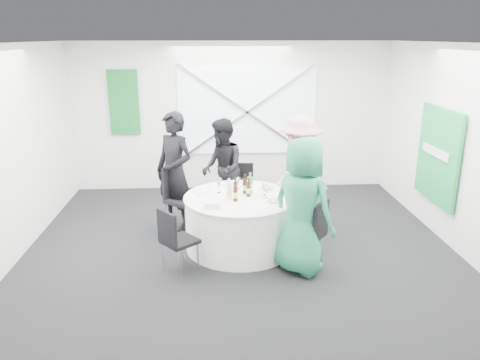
{
  "coord_description": "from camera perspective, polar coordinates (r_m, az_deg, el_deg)",
  "views": [
    {
      "loc": [
        -0.36,
        -5.88,
        2.88
      ],
      "look_at": [
        0.0,
        0.2,
        1.0
      ],
      "focal_mm": 35.0,
      "sensor_mm": 36.0,
      "label": 1
    }
  ],
  "objects": [
    {
      "name": "floor",
      "position": [
        6.56,
        0.11,
        -8.89
      ],
      "size": [
        6.0,
        6.0,
        0.0
      ],
      "primitive_type": "plane",
      "color": "black",
      "rests_on": "ground"
    },
    {
      "name": "ceiling",
      "position": [
        5.89,
        0.12,
        16.36
      ],
      "size": [
        6.0,
        6.0,
        0.0
      ],
      "primitive_type": "plane",
      "rotation": [
        3.14,
        0.0,
        0.0
      ],
      "color": "white",
      "rests_on": "wall_back"
    },
    {
      "name": "wall_back",
      "position": [
        9.01,
        -1.07,
        7.7
      ],
      "size": [
        6.0,
        0.0,
        6.0
      ],
      "primitive_type": "plane",
      "rotation": [
        1.57,
        0.0,
        0.0
      ],
      "color": "white",
      "rests_on": "floor"
    },
    {
      "name": "wall_front",
      "position": [
        3.26,
        3.41,
        -9.9
      ],
      "size": [
        6.0,
        0.0,
        6.0
      ],
      "primitive_type": "plane",
      "rotation": [
        -1.57,
        0.0,
        0.0
      ],
      "color": "white",
      "rests_on": "floor"
    },
    {
      "name": "wall_left",
      "position": [
        6.61,
        -26.83,
        2.34
      ],
      "size": [
        0.0,
        6.0,
        6.0
      ],
      "primitive_type": "plane",
      "rotation": [
        1.57,
        0.0,
        1.57
      ],
      "color": "white",
      "rests_on": "floor"
    },
    {
      "name": "wall_right",
      "position": [
        6.94,
        25.72,
        3.11
      ],
      "size": [
        0.0,
        6.0,
        6.0
      ],
      "primitive_type": "plane",
      "rotation": [
        1.57,
        0.0,
        -1.57
      ],
      "color": "white",
      "rests_on": "floor"
    },
    {
      "name": "window_panel",
      "position": [
        8.98,
        0.87,
        8.3
      ],
      "size": [
        2.6,
        0.03,
        1.6
      ],
      "primitive_type": "cube",
      "color": "white",
      "rests_on": "wall_back"
    },
    {
      "name": "window_brace_a",
      "position": [
        8.94,
        0.89,
        8.27
      ],
      "size": [
        2.63,
        0.05,
        1.84
      ],
      "primitive_type": "cube",
      "rotation": [
        0.0,
        0.97,
        0.0
      ],
      "color": "silver",
      "rests_on": "window_panel"
    },
    {
      "name": "window_brace_b",
      "position": [
        8.94,
        0.89,
        8.27
      ],
      "size": [
        2.63,
        0.05,
        1.84
      ],
      "primitive_type": "cube",
      "rotation": [
        0.0,
        -0.97,
        0.0
      ],
      "color": "silver",
      "rests_on": "window_panel"
    },
    {
      "name": "green_banner",
      "position": [
        9.06,
        -13.98,
        9.17
      ],
      "size": [
        0.55,
        0.04,
        1.2
      ],
      "primitive_type": "cube",
      "color": "#156930",
      "rests_on": "wall_back"
    },
    {
      "name": "green_sign",
      "position": [
        7.47,
        22.97,
        2.77
      ],
      "size": [
        0.05,
        1.2,
        1.4
      ],
      "primitive_type": "cube",
      "color": "green",
      "rests_on": "wall_right"
    },
    {
      "name": "banquet_table",
      "position": [
        6.59,
        0.0,
        -5.15
      ],
      "size": [
        1.56,
        1.56,
        0.76
      ],
      "color": "white",
      "rests_on": "floor"
    },
    {
      "name": "chair_back",
      "position": [
        7.71,
        0.2,
        -0.73
      ],
      "size": [
        0.43,
        0.44,
        0.88
      ],
      "rotation": [
        0.0,
        0.0,
        -0.08
      ],
      "color": "black",
      "rests_on": "floor"
    },
    {
      "name": "chair_back_left",
      "position": [
        7.19,
        -7.41,
        -1.57
      ],
      "size": [
        0.64,
        0.64,
        1.0
      ],
      "rotation": [
        0.0,
        0.0,
        0.9
      ],
      "color": "black",
      "rests_on": "floor"
    },
    {
      "name": "chair_back_right",
      "position": [
        7.29,
        7.82,
        -1.52
      ],
      "size": [
        0.61,
        0.61,
        0.96
      ],
      "rotation": [
        0.0,
        0.0,
        -0.98
      ],
      "color": "black",
      "rests_on": "floor"
    },
    {
      "name": "chair_front_right",
      "position": [
        6.02,
        8.75,
        -5.94
      ],
      "size": [
        0.59,
        0.59,
        0.92
      ],
      "rotation": [
        0.0,
        0.0,
        4.06
      ],
      "color": "black",
      "rests_on": "floor"
    },
    {
      "name": "chair_front_left",
      "position": [
        5.89,
        -7.98,
        -6.87
      ],
      "size": [
        0.55,
        0.55,
        0.86
      ],
      "rotation": [
        0.0,
        0.0,
        2.27
      ],
      "color": "black",
      "rests_on": "floor"
    },
    {
      "name": "person_man_back_left",
      "position": [
        7.15,
        -7.99,
        1.01
      ],
      "size": [
        0.79,
        0.76,
        1.82
      ],
      "primitive_type": "imported",
      "rotation": [
        0.0,
        0.0,
        -0.68
      ],
      "color": "black",
      "rests_on": "floor"
    },
    {
      "name": "person_man_back",
      "position": [
        7.59,
        -2.18,
        1.38
      ],
      "size": [
        0.57,
        0.86,
        1.64
      ],
      "primitive_type": "imported",
      "rotation": [
        0.0,
        0.0,
        -1.4
      ],
      "color": "black",
      "rests_on": "floor"
    },
    {
      "name": "person_woman_pink",
      "position": [
        7.22,
        7.25,
        0.91
      ],
      "size": [
        1.22,
        1.11,
        1.75
      ],
      "primitive_type": "imported",
      "rotation": [
        0.0,
        0.0,
        -2.49
      ],
      "color": "#D58A8E",
      "rests_on": "floor"
    },
    {
      "name": "person_woman_green",
      "position": [
        5.82,
        7.58,
        -3.18
      ],
      "size": [
        0.99,
        1.0,
        1.74
      ],
      "primitive_type": "imported",
      "rotation": [
        0.0,
        0.0,
        2.36
      ],
      "color": "#24875B",
      "rests_on": "floor"
    },
    {
      "name": "plate_back",
      "position": [
        6.96,
        -0.64,
        -0.54
      ],
      "size": [
        0.3,
        0.3,
        0.01
      ],
      "color": "white",
      "rests_on": "banquet_table"
    },
    {
      "name": "plate_back_left",
      "position": [
        6.7,
        -4.69,
        -1.3
      ],
      "size": [
        0.27,
        0.27,
        0.01
      ],
      "color": "white",
      "rests_on": "banquet_table"
    },
    {
      "name": "plate_back_right",
      "position": [
        6.75,
        3.42,
        -1.04
      ],
      "size": [
        0.29,
        0.29,
        0.04
      ],
      "color": "white",
      "rests_on": "banquet_table"
    },
    {
      "name": "plate_front_right",
      "position": [
        6.24,
        4.26,
        -2.62
      ],
      "size": [
        0.29,
        0.29,
        0.04
      ],
      "color": "white",
      "rests_on": "banquet_table"
    },
    {
      "name": "plate_front_left",
      "position": [
        6.09,
        -3.7,
        -3.18
      ],
      "size": [
        0.27,
        0.27,
        0.01
      ],
      "color": "white",
      "rests_on": "banquet_table"
    },
    {
      "name": "napkin",
      "position": [
        6.06,
        -3.42,
        -2.94
      ],
      "size": [
        0.21,
        0.15,
        0.06
      ],
      "primitive_type": "cube",
      "rotation": [
        0.0,
        0.0,
        0.07
      ],
      "color": "white",
      "rests_on": "plate_front_left"
    },
    {
      "name": "beer_bottle_a",
      "position": [
        6.49,
        -0.55,
        -1.04
      ],
      "size": [
        0.06,
        0.06,
        0.25
      ],
      "color": "#3B1D0A",
      "rests_on": "banquet_table"
    },
    {
      "name": "beer_bottle_b",
      "position": [
        6.54,
        0.59,
        -0.76
      ],
      "size": [
        0.06,
        0.06,
        0.28
      ],
      "color": "#3B1D0A",
      "rests_on": "banquet_table"
    },
    {
      "name": "beer_bottle_c",
      "position": [
        6.43,
        1.04,
        -1.12
      ],
      "size": [
        0.06,
        0.06,
        0.27
      ],
      "color": "#3B1D0A",
      "rests_on": "banquet_table"
    },
    {
      "name": "beer_bottle_d",
      "position": [
        6.25,
        -0.58,
        -1.66
      ],
      "size": [
        0.06,
        0.06,
        0.28
      ],
      "color": "#3B1D0A",
      "rests_on": "banquet_table"
    },
    {
      "name": "green_water_bottle",
      "position": [
        6.55,
        1.24,
        -0.66
      ],
      "size": [
        0.08,
        0.08,
        0.3
      ],
      "color": "green",
      "rests_on": "banquet_table"
    },
    {
      "name": "clear_water_bottle",
      "position": [
        6.32,
        -1.35,
        -1.36
      ],
      "size": [
        0.08,
        0.08,
        0.29
      ],
      "color": "white",
      "rests_on": "banquet_table"
    },
    {
      "name": "wine_glass_a",
      "position": [
        6.37,
        3.19,
        -1.15
      ],
      "size": [
        0.07,
        0.07,
        0.17
      ],
      "color": "white",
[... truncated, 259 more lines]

